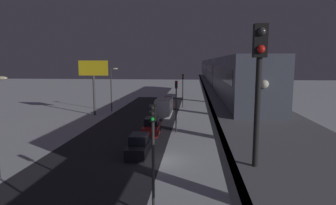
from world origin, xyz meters
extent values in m
plane|color=silver|center=(0.00, 0.00, 0.00)|extent=(240.00, 240.00, 0.00)
cube|color=#28282D|center=(5.20, 0.00, 0.00)|extent=(11.00, 92.39, 0.01)
cube|color=slate|center=(-6.62, 0.00, 5.27)|extent=(5.00, 92.39, 0.80)
cube|color=#38383D|center=(-4.24, 0.00, 5.27)|extent=(0.24, 90.54, 0.80)
cylinder|color=slate|center=(-6.62, -38.50, 2.43)|extent=(1.40, 1.40, 4.87)
cylinder|color=slate|center=(-6.62, -23.10, 2.43)|extent=(1.40, 1.40, 4.87)
cylinder|color=slate|center=(-6.62, -7.70, 2.43)|extent=(1.40, 1.40, 4.87)
cylinder|color=slate|center=(-6.62, 7.70, 2.43)|extent=(1.40, 1.40, 4.87)
cube|color=#4C5160|center=(-6.62, 0.52, 7.37)|extent=(2.90, 18.00, 3.40)
cube|color=black|center=(-6.62, 0.52, 7.78)|extent=(2.94, 16.20, 0.90)
cube|color=#4C5160|center=(-6.62, -18.08, 7.37)|extent=(2.90, 18.00, 3.40)
cube|color=black|center=(-6.62, -18.08, 7.78)|extent=(2.94, 16.20, 0.90)
cube|color=#4C5160|center=(-6.62, -36.68, 7.37)|extent=(2.90, 18.00, 3.40)
cube|color=black|center=(-6.62, -36.68, 7.78)|extent=(2.94, 16.20, 0.90)
cube|color=#4C5160|center=(-6.62, -55.28, 7.37)|extent=(2.90, 18.00, 3.40)
cube|color=black|center=(-6.62, -55.28, 7.78)|extent=(2.94, 16.20, 0.90)
sphere|color=white|center=(-6.62, 9.57, 7.54)|extent=(0.44, 0.44, 0.44)
cylinder|color=black|center=(-4.86, 16.35, 7.27)|extent=(0.16, 0.16, 3.20)
cube|color=black|center=(-4.86, 16.35, 9.22)|extent=(0.36, 0.28, 0.90)
sphere|color=#333333|center=(-4.86, 16.51, 9.45)|extent=(0.22, 0.22, 0.22)
sphere|color=red|center=(-4.86, 16.51, 8.99)|extent=(0.22, 0.22, 0.22)
cube|color=#A51E1E|center=(2.00, -9.43, 0.55)|extent=(1.80, 4.36, 1.10)
cube|color=black|center=(2.00, -9.43, 1.54)|extent=(1.58, 2.09, 0.87)
cylinder|color=black|center=(2.85, -10.79, 0.32)|extent=(0.20, 0.64, 0.64)
cylinder|color=black|center=(1.14, -10.79, 0.32)|extent=(0.20, 0.64, 0.64)
cylinder|color=black|center=(2.85, -8.08, 0.32)|extent=(0.20, 0.64, 0.64)
cylinder|color=black|center=(1.14, -8.08, 0.32)|extent=(0.20, 0.64, 0.64)
cube|color=black|center=(2.00, -1.34, 0.55)|extent=(1.80, 4.62, 1.10)
cube|color=black|center=(2.00, -1.34, 1.54)|extent=(1.58, 2.22, 0.87)
cube|color=#A51E1E|center=(2.00, -31.68, 0.55)|extent=(1.80, 4.76, 1.10)
cube|color=black|center=(2.00, -31.68, 1.54)|extent=(1.58, 2.29, 0.87)
cube|color=silver|center=(1.80, -24.97, 1.20)|extent=(2.30, 2.20, 2.40)
cube|color=silver|center=(1.80, -21.17, 1.40)|extent=(2.40, 5.00, 2.80)
cylinder|color=#2D2D2D|center=(-0.90, 9.49, 2.75)|extent=(0.16, 0.16, 5.50)
cube|color=black|center=(-0.90, 9.49, 5.95)|extent=(0.32, 0.32, 0.90)
sphere|color=black|center=(-0.90, 9.67, 6.25)|extent=(0.20, 0.20, 0.20)
sphere|color=black|center=(-0.90, 9.67, 5.95)|extent=(0.20, 0.20, 0.20)
sphere|color=#19E53F|center=(-0.90, 9.67, 5.65)|extent=(0.20, 0.20, 0.20)
cylinder|color=#2D2D2D|center=(-0.90, -10.36, 2.75)|extent=(0.16, 0.16, 5.50)
cube|color=black|center=(-0.90, -10.36, 5.95)|extent=(0.32, 0.32, 0.90)
sphere|color=red|center=(-0.90, -10.18, 6.25)|extent=(0.20, 0.20, 0.20)
sphere|color=black|center=(-0.90, -10.18, 5.95)|extent=(0.20, 0.20, 0.20)
sphere|color=black|center=(-0.90, -10.18, 5.65)|extent=(0.20, 0.20, 0.20)
cylinder|color=#2D2D2D|center=(-0.90, -30.22, 2.75)|extent=(0.16, 0.16, 5.50)
cube|color=black|center=(-0.90, -30.22, 5.95)|extent=(0.32, 0.32, 0.90)
sphere|color=black|center=(-0.90, -30.04, 6.25)|extent=(0.20, 0.20, 0.20)
sphere|color=yellow|center=(-0.90, -30.04, 5.95)|extent=(0.20, 0.20, 0.20)
sphere|color=black|center=(-0.90, -30.04, 5.65)|extent=(0.20, 0.20, 0.20)
cylinder|color=#4C4C51|center=(13.24, -21.17, 3.25)|extent=(0.36, 0.36, 6.50)
cube|color=yellow|center=(13.24, -21.17, 7.70)|extent=(4.80, 0.30, 2.40)
ellipsoid|color=#F4E5B2|center=(10.70, 5.00, 7.50)|extent=(0.90, 0.44, 0.30)
cylinder|color=#38383D|center=(11.50, -25.00, 3.75)|extent=(0.20, 0.20, 7.50)
ellipsoid|color=#F4E5B2|center=(10.70, -25.00, 7.50)|extent=(0.90, 0.44, 0.30)
camera|label=1|loc=(-3.10, 24.55, 8.64)|focal=30.90mm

